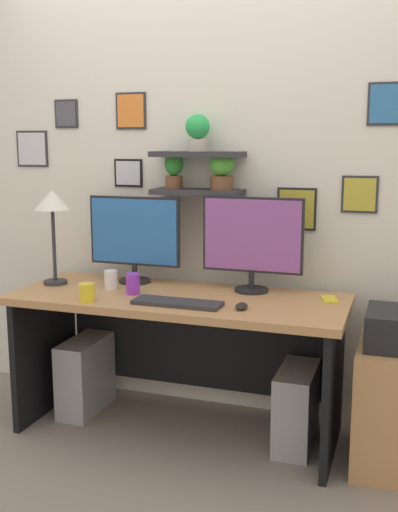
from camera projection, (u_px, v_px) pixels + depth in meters
name	position (u px, v px, depth m)	size (l,w,h in m)	color
ground_plane	(178.00, 430.00, 3.33)	(8.00, 8.00, 0.00)	gray
back_wall_assembly	(204.00, 174.00, 3.49)	(4.40, 0.24, 2.70)	silver
desk	(182.00, 331.00, 3.29)	(1.74, 0.68, 0.75)	tan
monitor_left	(134.00, 236.00, 3.46)	(0.54, 0.18, 0.48)	black
monitor_right	(252.00, 240.00, 3.24)	(0.54, 0.18, 0.50)	black
keyboard	(177.00, 303.00, 3.01)	(0.44, 0.14, 0.02)	#2D2D33
computer_mouse	(241.00, 306.00, 2.93)	(0.06, 0.09, 0.03)	black
desk_lamp	(52.00, 208.00, 3.38)	(0.20, 0.20, 0.52)	#2D2D33
cell_phone	(329.00, 299.00, 3.10)	(0.07, 0.14, 0.01)	yellow
coffee_mug	(87.00, 292.00, 3.08)	(0.08, 0.08, 0.09)	yellow
pen_cup	(111.00, 279.00, 3.34)	(0.07, 0.07, 0.10)	white
water_cup	(133.00, 284.00, 3.22)	(0.07, 0.07, 0.11)	purple
computer_tower_left	(86.00, 375.00, 3.56)	(0.18, 0.40, 0.42)	#99999E
computer_tower_right	(296.00, 407.00, 3.14)	(0.18, 0.40, 0.41)	#99999E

